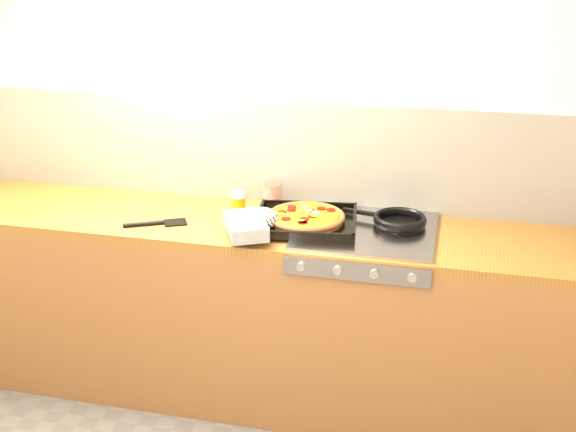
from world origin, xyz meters
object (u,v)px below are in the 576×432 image
(frying_pan, at_px, (399,221))
(tomato_can, at_px, (272,196))
(pizza_on_tray, at_px, (289,220))
(juice_glass, at_px, (239,202))

(frying_pan, distance_m, tomato_can, 0.63)
(pizza_on_tray, height_order, juice_glass, juice_glass)
(pizza_on_tray, xyz_separation_m, tomato_can, (-0.15, 0.25, 0.01))
(pizza_on_tray, height_order, tomato_can, tomato_can)
(frying_pan, distance_m, juice_glass, 0.74)
(pizza_on_tray, xyz_separation_m, juice_glass, (-0.28, 0.14, 0.01))
(frying_pan, bearing_deg, tomato_can, 168.60)
(pizza_on_tray, xyz_separation_m, frying_pan, (0.47, 0.13, -0.01))
(juice_glass, bearing_deg, tomato_can, 39.95)
(pizza_on_tray, distance_m, tomato_can, 0.29)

